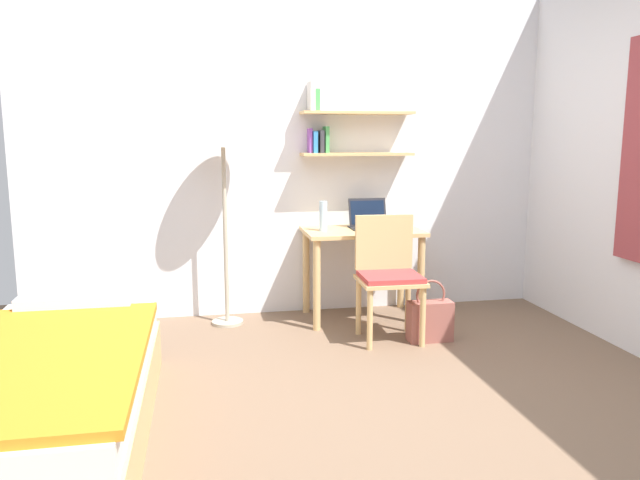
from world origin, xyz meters
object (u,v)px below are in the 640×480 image
(desk, at_px, (362,247))
(handbag, at_px, (430,320))
(standing_lamp, at_px, (223,141))
(laptop, at_px, (369,221))
(book_stack, at_px, (397,226))
(desk_chair, at_px, (388,271))
(water_bottle, at_px, (323,216))
(bed, at_px, (49,395))

(desk, distance_m, handbag, 0.83)
(desk, relative_size, standing_lamp, 0.57)
(desk, bearing_deg, laptop, 44.86)
(standing_lamp, relative_size, book_stack, 7.62)
(desk_chair, relative_size, water_bottle, 3.82)
(standing_lamp, distance_m, handbag, 1.99)
(standing_lamp, bearing_deg, desk, -2.36)
(desk_chair, relative_size, laptop, 2.82)
(desk, distance_m, water_bottle, 0.40)
(desk, xyz_separation_m, desk_chair, (0.06, -0.51, -0.08))
(standing_lamp, bearing_deg, book_stack, -3.52)
(water_bottle, height_order, book_stack, water_bottle)
(water_bottle, distance_m, book_stack, 0.59)
(desk, bearing_deg, desk_chair, -83.27)
(standing_lamp, height_order, book_stack, standing_lamp)
(standing_lamp, height_order, water_bottle, standing_lamp)
(bed, distance_m, standing_lamp, 2.27)
(water_bottle, bearing_deg, book_stack, -3.01)
(book_stack, xyz_separation_m, handbag, (0.07, -0.59, -0.59))
(laptop, bearing_deg, book_stack, -30.10)
(standing_lamp, bearing_deg, bed, -117.47)
(water_bottle, bearing_deg, desk, 1.36)
(laptop, xyz_separation_m, book_stack, (0.19, -0.11, -0.03))
(desk, height_order, standing_lamp, standing_lamp)
(bed, bearing_deg, desk, 40.76)
(bed, relative_size, desk, 2.17)
(bed, distance_m, book_stack, 2.82)
(bed, height_order, water_bottle, water_bottle)
(desk, bearing_deg, water_bottle, -178.64)
(book_stack, bearing_deg, handbag, -83.34)
(desk_chair, distance_m, book_stack, 0.57)
(desk, bearing_deg, handbag, -61.88)
(standing_lamp, relative_size, water_bottle, 6.88)
(bed, relative_size, laptop, 6.32)
(standing_lamp, bearing_deg, handbag, -25.80)
(bed, xyz_separation_m, desk, (1.96, 1.69, 0.33))
(desk, height_order, book_stack, book_stack)
(handbag, bearing_deg, desk, 118.12)
(water_bottle, xyz_separation_m, handbag, (0.65, -0.62, -0.68))
(laptop, bearing_deg, standing_lamp, -178.45)
(book_stack, height_order, handbag, book_stack)
(desk, height_order, water_bottle, water_bottle)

